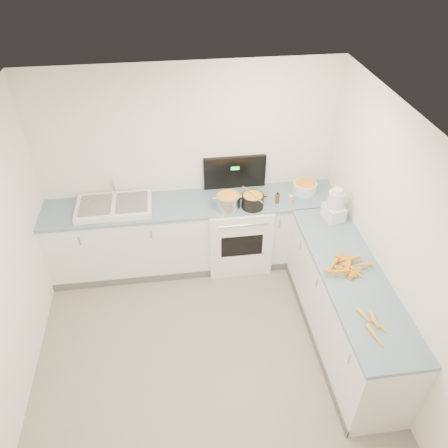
{
  "coord_description": "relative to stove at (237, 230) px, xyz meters",
  "views": [
    {
      "loc": [
        -0.19,
        -2.55,
        3.9
      ],
      "look_at": [
        0.3,
        1.1,
        1.05
      ],
      "focal_mm": 35.0,
      "sensor_mm": 36.0,
      "label": 1
    }
  ],
  "objects": [
    {
      "name": "counter_back",
      "position": [
        -0.55,
        0.01,
        -0.0
      ],
      "size": [
        3.5,
        0.62,
        0.94
      ],
      "color": "white",
      "rests_on": "ground"
    },
    {
      "name": "wooden_spoon",
      "position": [
        0.14,
        -0.17,
        0.64
      ],
      "size": [
        0.18,
        0.37,
        0.02
      ],
      "primitive_type": "cylinder",
      "rotation": [
        1.57,
        0.0,
        0.43
      ],
      "color": "#AD7A47",
      "rests_on": "black_pot"
    },
    {
      "name": "wall_back",
      "position": [
        -0.55,
        0.31,
        0.78
      ],
      "size": [
        3.5,
        0.0,
        2.5
      ],
      "primitive_type": null,
      "rotation": [
        1.57,
        0.0,
        0.0
      ],
      "color": "white",
      "rests_on": "ground"
    },
    {
      "name": "peeled_carrots",
      "position": [
        0.83,
        -2.04,
        0.49
      ],
      "size": [
        0.18,
        0.42,
        0.04
      ],
      "color": "#FFA826",
      "rests_on": "counter_right"
    },
    {
      "name": "counter_right",
      "position": [
        0.9,
        -1.39,
        -0.0
      ],
      "size": [
        0.62,
        2.2,
        0.94
      ],
      "color": "white",
      "rests_on": "ground"
    },
    {
      "name": "steel_pot",
      "position": [
        -0.14,
        -0.15,
        0.55
      ],
      "size": [
        0.29,
        0.29,
        0.2
      ],
      "primitive_type": "cylinder",
      "rotation": [
        0.0,
        0.0,
        0.05
      ],
      "color": "silver",
      "rests_on": "stove"
    },
    {
      "name": "ceiling",
      "position": [
        -0.55,
        -1.69,
        2.03
      ],
      "size": [
        3.5,
        4.0,
        0.0
      ],
      "primitive_type": null,
      "rotation": [
        3.14,
        0.0,
        0.0
      ],
      "color": "white",
      "rests_on": "ground"
    },
    {
      "name": "wall_right",
      "position": [
        1.2,
        -1.69,
        0.78
      ],
      "size": [
        0.0,
        4.0,
        2.5
      ],
      "primitive_type": null,
      "rotation": [
        1.57,
        0.0,
        -1.57
      ],
      "color": "white",
      "rests_on": "ground"
    },
    {
      "name": "carrot_pile",
      "position": [
        0.88,
        -1.31,
        0.5
      ],
      "size": [
        0.49,
        0.42,
        0.09
      ],
      "color": "orange",
      "rests_on": "counter_right"
    },
    {
      "name": "spice_jar",
      "position": [
        0.6,
        -0.15,
        0.51
      ],
      "size": [
        0.05,
        0.05,
        0.09
      ],
      "primitive_type": "cylinder",
      "color": "#E5B266",
      "rests_on": "counter_back"
    },
    {
      "name": "mixing_bowl",
      "position": [
        0.83,
        0.06,
        0.53
      ],
      "size": [
        0.38,
        0.38,
        0.13
      ],
      "primitive_type": "cylinder",
      "rotation": [
        0.0,
        0.0,
        0.42
      ],
      "color": "white",
      "rests_on": "counter_back"
    },
    {
      "name": "peelings",
      "position": [
        -1.68,
        0.01,
        0.54
      ],
      "size": [
        0.24,
        0.27,
        0.01
      ],
      "color": "tan",
      "rests_on": "sink"
    },
    {
      "name": "sink",
      "position": [
        -1.45,
        0.02,
        0.5
      ],
      "size": [
        0.86,
        0.52,
        0.31
      ],
      "color": "white",
      "rests_on": "counter_back"
    },
    {
      "name": "black_pot",
      "position": [
        0.14,
        -0.17,
        0.54
      ],
      "size": [
        0.27,
        0.27,
        0.18
      ],
      "primitive_type": "cylinder",
      "rotation": [
        0.0,
        0.0,
        -0.06
      ],
      "color": "black",
      "rests_on": "stove"
    },
    {
      "name": "stove",
      "position": [
        0.0,
        0.0,
        0.0
      ],
      "size": [
        0.76,
        0.65,
        1.36
      ],
      "color": "white",
      "rests_on": "ground"
    },
    {
      "name": "floor",
      "position": [
        -0.55,
        -1.69,
        -0.47
      ],
      "size": [
        3.5,
        4.0,
        0.0
      ],
      "primitive_type": null,
      "color": "gray",
      "rests_on": "ground"
    },
    {
      "name": "extract_bottle",
      "position": [
        0.44,
        -0.12,
        0.53
      ],
      "size": [
        0.05,
        0.05,
        0.12
      ],
      "primitive_type": "cylinder",
      "color": "#593319",
      "rests_on": "counter_back"
    },
    {
      "name": "food_processor",
      "position": [
        0.99,
        -0.51,
        0.63
      ],
      "size": [
        0.24,
        0.27,
        0.39
      ],
      "color": "white",
      "rests_on": "counter_right"
    }
  ]
}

